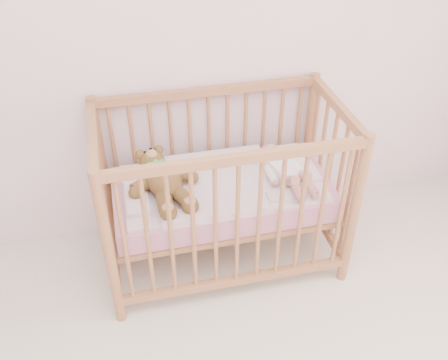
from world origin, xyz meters
name	(u,v)px	position (x,y,z in m)	size (l,w,h in m)	color
wall_back	(175,23)	(0.00, 2.00, 1.35)	(4.00, 0.02, 2.70)	silver
crib	(222,192)	(0.16, 1.60, 0.50)	(1.36, 0.76, 1.00)	#AA7448
mattress	(222,194)	(0.16, 1.60, 0.49)	(1.22, 0.62, 0.13)	pink
blanket	(222,183)	(0.16, 1.60, 0.56)	(1.10, 0.58, 0.06)	pink
baby	(283,166)	(0.51, 1.58, 0.64)	(0.25, 0.53, 0.13)	white
teddy_bear	(164,181)	(-0.17, 1.58, 0.65)	(0.41, 0.58, 0.16)	brown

